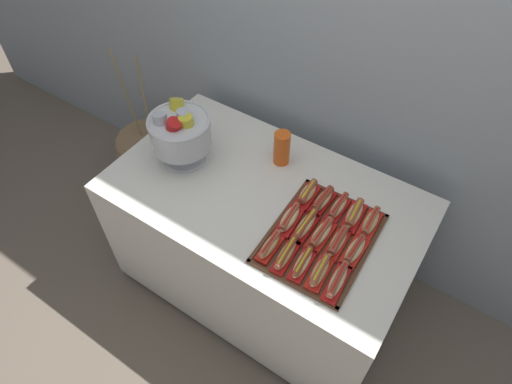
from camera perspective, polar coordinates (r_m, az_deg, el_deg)
ground_plane at (r=2.66m, az=0.84°, el=-11.43°), size 10.00×10.00×0.00m
back_wall at (r=2.09m, az=10.30°, el=19.08°), size 6.00×0.10×2.60m
buffet_table at (r=2.31m, az=0.96°, el=-6.34°), size 1.45×0.85×0.79m
floor_vase at (r=3.04m, az=-13.39°, el=3.72°), size 0.46×0.46×1.06m
serving_tray at (r=1.88m, az=8.32°, el=-5.95°), size 0.42×0.54×0.01m
hot_dog_0 at (r=1.80m, az=1.78°, el=-7.01°), size 0.06×0.15×0.06m
hot_dog_1 at (r=1.78m, az=3.88°, el=-8.06°), size 0.07×0.18×0.06m
hot_dog_2 at (r=1.76m, az=6.02°, el=-9.18°), size 0.07×0.17×0.06m
hot_dog_3 at (r=1.75m, az=8.23°, el=-10.18°), size 0.07×0.17×0.06m
hot_dog_4 at (r=1.74m, az=10.47°, el=-11.25°), size 0.07×0.19×0.06m
hot_dog_5 at (r=1.88m, az=4.35°, el=-3.49°), size 0.08×0.18×0.06m
hot_dog_6 at (r=1.86m, az=6.37°, el=-4.39°), size 0.06×0.18×0.06m
hot_dog_7 at (r=1.85m, az=8.43°, el=-5.39°), size 0.07×0.18×0.06m
hot_dog_8 at (r=1.84m, az=10.52°, el=-6.38°), size 0.07×0.17×0.06m
hot_dog_9 at (r=1.83m, az=12.64°, el=-7.39°), size 0.07×0.17×0.06m
hot_dog_10 at (r=1.98m, az=6.67°, el=-0.21°), size 0.07×0.16×0.06m
hot_dog_11 at (r=1.96m, az=8.61°, el=-1.09°), size 0.07×0.17×0.06m
hot_dog_12 at (r=1.95m, az=10.58°, el=-1.98°), size 0.06×0.16×0.06m
hot_dog_13 at (r=1.94m, az=12.57°, el=-2.87°), size 0.08×0.18×0.07m
hot_dog_14 at (r=1.93m, az=14.58°, el=-3.83°), size 0.07×0.17×0.06m
punch_bowl at (r=2.08m, az=-9.79°, el=7.67°), size 0.29×0.29×0.29m
cup_stack at (r=2.10m, az=3.36°, el=5.69°), size 0.08×0.08×0.17m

